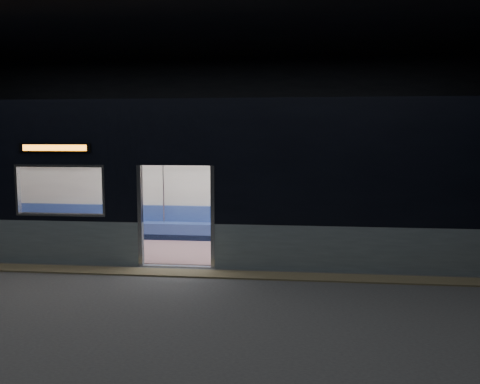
# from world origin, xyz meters

# --- Properties ---
(station_floor) EXTENTS (24.00, 14.00, 0.01)m
(station_floor) POSITION_xyz_m (0.00, 0.00, -0.01)
(station_floor) COLOR #47494C
(station_floor) RESTS_ON ground
(station_envelope) EXTENTS (24.00, 14.00, 5.00)m
(station_envelope) POSITION_xyz_m (0.00, 0.00, 3.66)
(station_envelope) COLOR black
(station_envelope) RESTS_ON station_floor
(tactile_strip) EXTENTS (22.80, 0.50, 0.03)m
(tactile_strip) POSITION_xyz_m (0.00, 0.55, 0.01)
(tactile_strip) COLOR #8C7F59
(tactile_strip) RESTS_ON station_floor
(metro_car) EXTENTS (18.00, 3.04, 3.35)m
(metro_car) POSITION_xyz_m (-0.00, 2.54, 1.85)
(metro_car) COLOR #91A4AD
(metro_car) RESTS_ON station_floor
(passenger) EXTENTS (0.47, 0.75, 1.43)m
(passenger) POSITION_xyz_m (1.12, 3.55, 0.82)
(passenger) COLOR black
(passenger) RESTS_ON metro_car
(handbag) EXTENTS (0.33, 0.30, 0.13)m
(handbag) POSITION_xyz_m (1.12, 3.31, 0.68)
(handbag) COLOR black
(handbag) RESTS_ON passenger
(transit_map) EXTENTS (1.12, 0.03, 0.73)m
(transit_map) POSITION_xyz_m (5.00, 3.85, 1.51)
(transit_map) COLOR white
(transit_map) RESTS_ON metro_car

